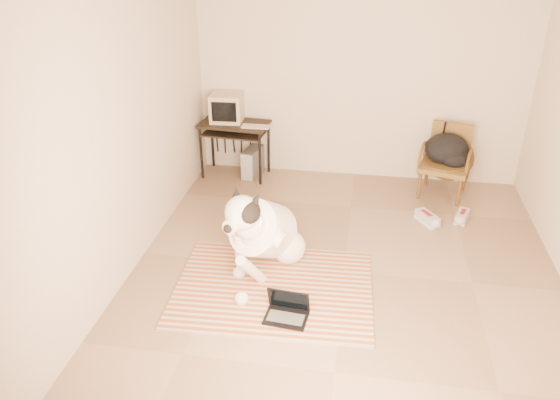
% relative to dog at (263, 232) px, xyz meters
% --- Properties ---
extents(floor, '(4.50, 4.50, 0.00)m').
position_rel_dog_xyz_m(floor, '(0.77, 0.05, -0.39)').
color(floor, '#8D7256').
rests_on(floor, ground).
extents(wall_back, '(4.50, 0.00, 4.50)m').
position_rel_dog_xyz_m(wall_back, '(0.77, 2.30, 0.96)').
color(wall_back, beige).
rests_on(wall_back, floor).
extents(wall_front, '(4.50, 0.00, 4.50)m').
position_rel_dog_xyz_m(wall_front, '(0.77, -2.20, 0.96)').
color(wall_front, beige).
rests_on(wall_front, floor).
extents(wall_left, '(0.00, 4.50, 4.50)m').
position_rel_dog_xyz_m(wall_left, '(-1.23, 0.05, 0.96)').
color(wall_left, beige).
rests_on(wall_left, floor).
extents(rug, '(1.82, 1.42, 0.02)m').
position_rel_dog_xyz_m(rug, '(0.15, -0.33, -0.38)').
color(rug, '#B53E1D').
rests_on(rug, floor).
extents(dog, '(0.73, 1.34, 0.98)m').
position_rel_dog_xyz_m(dog, '(0.00, 0.00, 0.00)').
color(dog, white).
rests_on(dog, rug).
extents(laptop, '(0.38, 0.29, 0.25)m').
position_rel_dog_xyz_m(laptop, '(0.33, -0.71, -0.31)').
color(laptop, black).
rests_on(laptop, rug).
extents(computer_desk, '(0.89, 0.55, 0.71)m').
position_rel_dog_xyz_m(computer_desk, '(-0.75, 2.02, 0.22)').
color(computer_desk, black).
rests_on(computer_desk, floor).
extents(crt_monitor, '(0.41, 0.39, 0.35)m').
position_rel_dog_xyz_m(crt_monitor, '(-0.86, 2.11, 0.49)').
color(crt_monitor, '#BBAC93').
rests_on(crt_monitor, computer_desk).
extents(desk_keyboard, '(0.34, 0.13, 0.02)m').
position_rel_dog_xyz_m(desk_keyboard, '(-0.46, 1.92, 0.33)').
color(desk_keyboard, '#BBAC93').
rests_on(desk_keyboard, computer_desk).
extents(pc_tower, '(0.24, 0.42, 0.37)m').
position_rel_dog_xyz_m(pc_tower, '(-0.53, 2.05, -0.20)').
color(pc_tower, '#4C4C4E').
rests_on(pc_tower, floor).
extents(rattan_chair, '(0.67, 0.66, 0.83)m').
position_rel_dog_xyz_m(rattan_chair, '(1.85, 1.92, 0.03)').
color(rattan_chair, olive).
rests_on(rattan_chair, floor).
extents(backpack, '(0.51, 0.44, 0.37)m').
position_rel_dog_xyz_m(backpack, '(1.85, 1.91, 0.17)').
color(backpack, black).
rests_on(backpack, rattan_chair).
extents(sneaker_left, '(0.28, 0.33, 0.11)m').
position_rel_dog_xyz_m(sneaker_left, '(1.62, 1.14, -0.34)').
color(sneaker_left, silver).
rests_on(sneaker_left, floor).
extents(sneaker_right, '(0.20, 0.31, 0.10)m').
position_rel_dog_xyz_m(sneaker_right, '(2.00, 1.25, -0.34)').
color(sneaker_right, silver).
rests_on(sneaker_right, floor).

